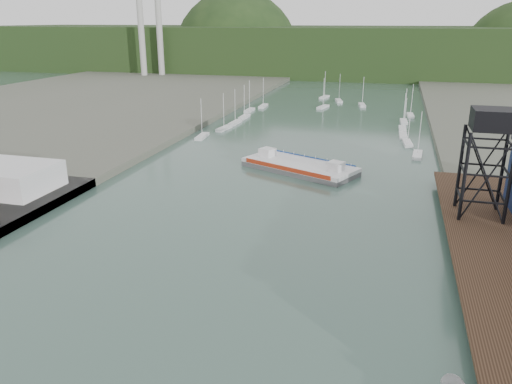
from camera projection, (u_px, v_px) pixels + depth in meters
The scene contains 7 objects.
east_pier at pixel (508, 254), 63.16m from camera, with size 14.00×70.00×2.45m.
white_shed at pixel (2, 177), 87.50m from camera, with size 18.00×12.00×4.50m, color silver.
lift_tower at pixel (491, 126), 70.99m from camera, with size 6.50×6.50×16.00m.
marina_sailboats at pixel (323, 118), 158.08m from camera, with size 57.71×92.65×0.90m.
smokestacks at pixel (150, 20), 260.75m from camera, with size 11.20×8.20×60.00m.
distant_hills at pixel (356, 53), 304.13m from camera, with size 500.00×120.00×80.00m.
chain_ferry at pixel (299, 166), 104.34m from camera, with size 25.70×18.46×3.44m.
Camera 1 is at (21.38, -18.56, 30.04)m, focal length 35.00 mm.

